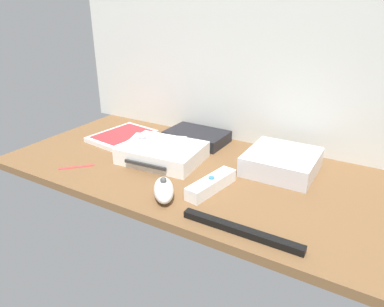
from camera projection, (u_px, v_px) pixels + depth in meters
ground_plane at (192, 171)px, 93.02cm from camera, size 100.00×48.00×2.00cm
back_wall at (237, 31)px, 99.23cm from camera, size 110.00×1.20×64.00cm
game_console at (161, 153)px, 95.72cm from camera, size 22.29×17.85×4.40cm
mini_computer at (282, 162)px, 89.76cm from camera, size 17.16×17.16×5.30cm
game_case at (122, 136)px, 111.89cm from camera, size 15.93×20.59×1.56cm
network_router at (197, 137)px, 108.60cm from camera, size 18.17×12.59×3.40cm
remote_wand at (211, 184)px, 81.10cm from camera, size 5.92×15.18×3.40cm
remote_nunchuk at (164, 190)px, 77.71cm from camera, size 9.53×10.63×5.10cm
remote_classic_pad at (157, 143)px, 93.77cm from camera, size 16.16×12.02×2.40cm
sensor_bar at (241, 231)px, 66.28cm from camera, size 24.01×1.90×1.40cm
stylus_pen at (76, 166)px, 92.56cm from camera, size 6.69×7.02×0.70cm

